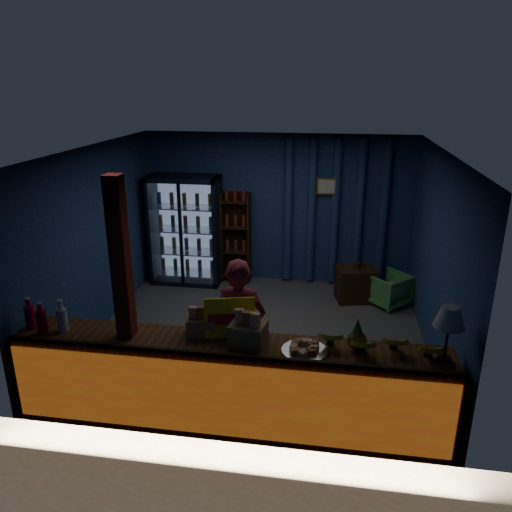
{
  "coord_description": "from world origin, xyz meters",
  "views": [
    {
      "loc": [
        0.96,
        -6.18,
        3.41
      ],
      "look_at": [
        0.01,
        -0.2,
        1.27
      ],
      "focal_mm": 35.0,
      "sensor_mm": 36.0,
      "label": 1
    }
  ],
  "objects": [
    {
      "name": "yellow_sign",
      "position": [
        -0.01,
        -1.76,
        1.16
      ],
      "size": [
        0.52,
        0.23,
        0.41
      ],
      "color": "#FDEC0D",
      "rests_on": "counter"
    },
    {
      "name": "soda_bottles",
      "position": [
        -1.92,
        -1.95,
        1.09
      ],
      "size": [
        0.47,
        0.19,
        0.35
      ],
      "color": "#AD0B26",
      "rests_on": "counter"
    },
    {
      "name": "curtain_folds",
      "position": [
        1.0,
        2.14,
        1.3
      ],
      "size": [
        1.74,
        0.14,
        2.5
      ],
      "color": "navy",
      "rests_on": "room_walls"
    },
    {
      "name": "pineapple",
      "position": [
        1.25,
        -1.83,
        1.08
      ],
      "size": [
        0.19,
        0.19,
        0.32
      ],
      "color": "olive",
      "rests_on": "counter"
    },
    {
      "name": "ground",
      "position": [
        0.0,
        0.0,
        0.0
      ],
      "size": [
        4.6,
        4.6,
        0.0
      ],
      "primitive_type": "plane",
      "color": "#515154",
      "rests_on": "ground"
    },
    {
      "name": "pastry_tray",
      "position": [
        0.76,
        -1.96,
        0.97
      ],
      "size": [
        0.45,
        0.45,
        0.07
      ],
      "color": "silver",
      "rests_on": "counter"
    },
    {
      "name": "shopkeeper",
      "position": [
        0.02,
        -1.41,
        0.81
      ],
      "size": [
        0.61,
        0.42,
        1.63
      ],
      "primitive_type": "imported",
      "rotation": [
        0.0,
        0.0,
        -0.05
      ],
      "color": "maroon",
      "rests_on": "ground"
    },
    {
      "name": "room_walls",
      "position": [
        0.0,
        0.0,
        1.57
      ],
      "size": [
        4.6,
        4.6,
        4.6
      ],
      "color": "navy",
      "rests_on": "ground"
    },
    {
      "name": "snack_box_left",
      "position": [
        0.2,
        -1.89,
        1.08
      ],
      "size": [
        0.38,
        0.33,
        0.36
      ],
      "color": "tan",
      "rests_on": "counter"
    },
    {
      "name": "framed_picture",
      "position": [
        0.85,
        2.1,
        1.75
      ],
      "size": [
        0.36,
        0.04,
        0.28
      ],
      "color": "gold",
      "rests_on": "room_walls"
    },
    {
      "name": "bottle_shelf",
      "position": [
        -0.7,
        2.06,
        0.79
      ],
      "size": [
        0.5,
        0.28,
        1.6
      ],
      "color": "#351C11",
      "rests_on": "ground"
    },
    {
      "name": "support_post",
      "position": [
        -1.05,
        -1.9,
        1.3
      ],
      "size": [
        0.16,
        0.16,
        2.6
      ],
      "primitive_type": "cube",
      "color": "maroon",
      "rests_on": "ground"
    },
    {
      "name": "beverage_cooler",
      "position": [
        -1.55,
        1.92,
        0.93
      ],
      "size": [
        1.2,
        0.62,
        1.9
      ],
      "color": "black",
      "rests_on": "ground"
    },
    {
      "name": "snack_box_centre",
      "position": [
        -0.31,
        -1.75,
        1.06
      ],
      "size": [
        0.34,
        0.3,
        0.31
      ],
      "color": "tan",
      "rests_on": "counter"
    },
    {
      "name": "counter",
      "position": [
        0.0,
        -1.91,
        0.48
      ],
      "size": [
        4.4,
        0.57,
        0.99
      ],
      "color": "brown",
      "rests_on": "ground"
    },
    {
      "name": "banana_bunches",
      "position": [
        1.46,
        -1.85,
        1.05
      ],
      "size": [
        1.18,
        0.32,
        0.19
      ],
      "color": "yellow",
      "rests_on": "counter"
    },
    {
      "name": "side_table",
      "position": [
        1.39,
        1.47,
        0.28
      ],
      "size": [
        0.69,
        0.57,
        0.66
      ],
      "color": "#351C11",
      "rests_on": "ground"
    },
    {
      "name": "table_lamp",
      "position": [
        2.05,
        -1.93,
        1.39
      ],
      "size": [
        0.28,
        0.28,
        0.56
      ],
      "color": "black",
      "rests_on": "counter"
    },
    {
      "name": "green_chair",
      "position": [
        1.9,
        1.39,
        0.26
      ],
      "size": [
        0.81,
        0.81,
        0.53
      ],
      "primitive_type": "imported",
      "rotation": [
        0.0,
        0.0,
        3.88
      ],
      "color": "#54A957",
      "rests_on": "ground"
    }
  ]
}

